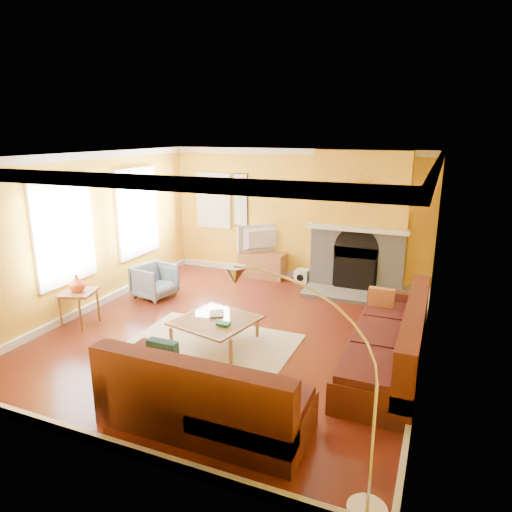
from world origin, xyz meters
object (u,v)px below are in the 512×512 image
at_px(side_table, 80,308).
at_px(arc_lamp, 307,393).
at_px(sectional_sofa, 293,337).
at_px(armchair, 155,281).
at_px(media_console, 262,265).
at_px(coffee_table, 216,332).

bearing_deg(side_table, arc_lamp, -25.40).
distance_m(sectional_sofa, side_table, 3.63).
xyz_separation_m(sectional_sofa, armchair, (-3.24, 1.58, -0.14)).
distance_m(media_console, arc_lamp, 6.17).
bearing_deg(media_console, armchair, -126.13).
distance_m(media_console, armchair, 2.39).
xyz_separation_m(media_console, side_table, (-1.80, -3.46, 0.01)).
xyz_separation_m(coffee_table, side_table, (-2.38, -0.18, 0.08)).
bearing_deg(armchair, side_table, 175.87).
xyz_separation_m(side_table, arc_lamp, (4.41, -2.09, 0.71)).
xyz_separation_m(sectional_sofa, side_table, (-3.63, 0.05, -0.17)).
xyz_separation_m(coffee_table, media_console, (-0.58, 3.28, 0.06)).
bearing_deg(side_table, sectional_sofa, -0.78).
relative_size(sectional_sofa, coffee_table, 3.77).
bearing_deg(side_table, media_console, 62.49).
bearing_deg(arc_lamp, coffee_table, 131.80).
height_order(armchair, arc_lamp, arc_lamp).
xyz_separation_m(sectional_sofa, coffee_table, (-1.25, 0.23, -0.25)).
bearing_deg(arc_lamp, armchair, 137.99).
height_order(sectional_sofa, media_console, sectional_sofa).
xyz_separation_m(coffee_table, arc_lamp, (2.03, -2.27, 0.78)).
distance_m(coffee_table, media_console, 3.33).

